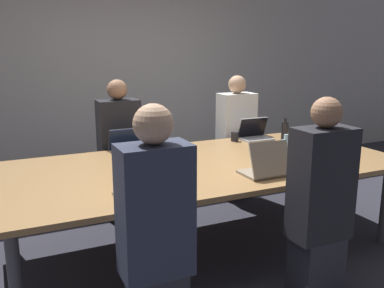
# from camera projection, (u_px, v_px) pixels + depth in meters

# --- Properties ---
(ground_plane) EXTENTS (24.00, 24.00, 0.00)m
(ground_plane) POSITION_uv_depth(u_px,v_px,m) (201.00, 246.00, 3.76)
(ground_plane) COLOR #2D2D38
(curtain_wall) EXTENTS (12.00, 0.06, 2.80)m
(curtain_wall) POSITION_uv_depth(u_px,v_px,m) (120.00, 71.00, 5.59)
(curtain_wall) COLOR #BCB7B2
(curtain_wall) RESTS_ON ground_plane
(conference_table) EXTENTS (3.39, 1.56, 0.76)m
(conference_table) POSITION_uv_depth(u_px,v_px,m) (201.00, 169.00, 3.60)
(conference_table) COLOR #9E7547
(conference_table) RESTS_ON ground_plane
(laptop_near_left) EXTENTS (0.32, 0.24, 0.25)m
(laptop_near_left) POSITION_uv_depth(u_px,v_px,m) (142.00, 188.00, 2.75)
(laptop_near_left) COLOR gray
(laptop_near_left) RESTS_ON conference_table
(person_near_left) EXTENTS (0.40, 0.24, 1.43)m
(person_near_left) POSITION_uv_depth(u_px,v_px,m) (155.00, 233.00, 2.40)
(person_near_left) COLOR #2D2D38
(person_near_left) RESTS_ON ground_plane
(laptop_near_midright) EXTENTS (0.33, 0.27, 0.27)m
(laptop_near_midright) POSITION_uv_depth(u_px,v_px,m) (266.00, 166.00, 3.22)
(laptop_near_midright) COLOR gray
(laptop_near_midright) RESTS_ON conference_table
(person_near_midright) EXTENTS (0.40, 0.24, 1.41)m
(person_near_midright) POSITION_uv_depth(u_px,v_px,m) (320.00, 205.00, 2.86)
(person_near_midright) COLOR #2D2D38
(person_near_midright) RESTS_ON ground_plane
(bottle_near_midright) EXTENTS (0.08, 0.08, 0.26)m
(bottle_near_midright) POSITION_uv_depth(u_px,v_px,m) (285.00, 153.00, 3.48)
(bottle_near_midright) COLOR #ADD1E0
(bottle_near_midright) RESTS_ON conference_table
(laptop_far_midleft) EXTENTS (0.32, 0.22, 0.22)m
(laptop_far_midleft) POSITION_uv_depth(u_px,v_px,m) (127.00, 145.00, 3.96)
(laptop_far_midleft) COLOR #333338
(laptop_far_midleft) RESTS_ON conference_table
(person_far_midleft) EXTENTS (0.40, 0.24, 1.41)m
(person_far_midleft) POSITION_uv_depth(u_px,v_px,m) (120.00, 153.00, 4.27)
(person_far_midleft) COLOR #2D2D38
(person_far_midleft) RESTS_ON ground_plane
(cup_far_midleft) EXTENTS (0.09, 0.09, 0.10)m
(cup_far_midleft) POSITION_uv_depth(u_px,v_px,m) (155.00, 146.00, 3.99)
(cup_far_midleft) COLOR brown
(cup_far_midleft) RESTS_ON conference_table
(laptop_far_right) EXTENTS (0.32, 0.23, 0.23)m
(laptop_far_right) POSITION_uv_depth(u_px,v_px,m) (254.00, 133.00, 4.49)
(laptop_far_right) COLOR #B7B7BC
(laptop_far_right) RESTS_ON conference_table
(person_far_right) EXTENTS (0.40, 0.24, 1.40)m
(person_far_right) POSITION_uv_depth(u_px,v_px,m) (236.00, 140.00, 4.83)
(person_far_right) COLOR #2D2D38
(person_far_right) RESTS_ON ground_plane
(cup_far_right) EXTENTS (0.08, 0.08, 0.10)m
(cup_far_right) POSITION_uv_depth(u_px,v_px,m) (235.00, 136.00, 4.41)
(cup_far_right) COLOR #232328
(cup_far_right) RESTS_ON conference_table
(bottle_far_right) EXTENTS (0.07, 0.07, 0.23)m
(bottle_far_right) POSITION_uv_depth(u_px,v_px,m) (285.00, 131.00, 4.46)
(bottle_far_right) COLOR black
(bottle_far_right) RESTS_ON conference_table
(stapler) EXTENTS (0.11, 0.15, 0.05)m
(stapler) POSITION_uv_depth(u_px,v_px,m) (167.00, 167.00, 3.37)
(stapler) COLOR black
(stapler) RESTS_ON conference_table
(notebook) EXTENTS (0.23, 0.15, 0.02)m
(notebook) POSITION_uv_depth(u_px,v_px,m) (130.00, 179.00, 3.13)
(notebook) COLOR #232328
(notebook) RESTS_ON conference_table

